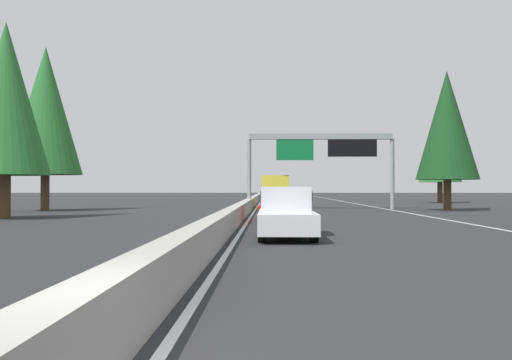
# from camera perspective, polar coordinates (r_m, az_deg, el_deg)

# --- Properties ---
(ground_plane) EXTENTS (320.00, 320.00, 0.00)m
(ground_plane) POSITION_cam_1_polar(r_m,az_deg,el_deg) (65.20, 0.09, -2.43)
(ground_plane) COLOR #262628
(median_barrier) EXTENTS (180.00, 0.56, 0.90)m
(median_barrier) POSITION_cam_1_polar(r_m,az_deg,el_deg) (85.19, 0.18, -1.75)
(median_barrier) COLOR #9E9B93
(median_barrier) RESTS_ON ground
(shoulder_stripe_right) EXTENTS (160.00, 0.16, 0.01)m
(shoulder_stripe_right) POSITION_cam_1_polar(r_m,az_deg,el_deg) (75.86, 9.00, -2.19)
(shoulder_stripe_right) COLOR silver
(shoulder_stripe_right) RESTS_ON ground
(shoulder_stripe_median) EXTENTS (160.00, 0.16, 0.01)m
(shoulder_stripe_median) POSITION_cam_1_polar(r_m,az_deg,el_deg) (75.19, 0.45, -2.21)
(shoulder_stripe_median) COLOR silver
(shoulder_stripe_median) RESTS_ON ground
(sign_gantry_overhead) EXTENTS (0.50, 12.68, 6.52)m
(sign_gantry_overhead) POSITION_cam_1_polar(r_m,az_deg,el_deg) (48.86, 6.77, 3.14)
(sign_gantry_overhead) COLOR gray
(sign_gantry_overhead) RESTS_ON ground
(pickup_mid_center) EXTENTS (5.60, 2.00, 1.86)m
(pickup_mid_center) POSITION_cam_1_polar(r_m,az_deg,el_deg) (20.98, 3.05, -3.27)
(pickup_mid_center) COLOR silver
(pickup_mid_center) RESTS_ON ground
(sedan_near_right) EXTENTS (4.40, 1.80, 1.47)m
(sedan_near_right) POSITION_cam_1_polar(r_m,az_deg,el_deg) (30.74, 1.99, -2.93)
(sedan_near_right) COLOR red
(sedan_near_right) RESTS_ON ground
(box_truck_mid_right) EXTENTS (8.50, 2.40, 2.95)m
(box_truck_mid_right) POSITION_cam_1_polar(r_m,az_deg,el_deg) (53.17, 1.94, -1.05)
(box_truck_mid_right) COLOR gold
(box_truck_mid_right) RESTS_ON ground
(sedan_far_right) EXTENTS (4.40, 1.80, 1.47)m
(sedan_far_right) POSITION_cam_1_polar(r_m,az_deg,el_deg) (119.38, 1.59, -1.38)
(sedan_far_right) COLOR red
(sedan_far_right) RESTS_ON ground
(bus_near_center) EXTENTS (11.50, 2.55, 3.10)m
(bus_near_center) POSITION_cam_1_polar(r_m,az_deg,el_deg) (130.69, 1.53, -0.88)
(bus_near_center) COLOR white
(bus_near_center) RESTS_ON ground
(sedan_distant_a) EXTENTS (4.40, 1.80, 1.47)m
(sedan_distant_a) POSITION_cam_1_polar(r_m,az_deg,el_deg) (80.73, 1.52, -1.64)
(sedan_distant_a) COLOR black
(sedan_distant_a) RESTS_ON ground
(minivan_far_left) EXTENTS (5.00, 1.95, 1.69)m
(minivan_far_left) POSITION_cam_1_polar(r_m,az_deg,el_deg) (97.71, 1.50, -1.34)
(minivan_far_left) COLOR slate
(minivan_far_left) RESTS_ON ground
(conifer_right_near) EXTENTS (5.03, 5.03, 11.43)m
(conifer_right_near) POSITION_cam_1_polar(r_m,az_deg,el_deg) (48.59, 18.79, 5.28)
(conifer_right_near) COLOR #4C3823
(conifer_right_near) RESTS_ON ground
(conifer_right_mid) EXTENTS (5.16, 5.16, 11.72)m
(conifer_right_mid) POSITION_cam_1_polar(r_m,az_deg,el_deg) (73.39, 18.13, 3.35)
(conifer_right_mid) COLOR #4C3823
(conifer_right_mid) RESTS_ON ground
(conifer_left_foreground) EXTENTS (5.18, 5.18, 11.76)m
(conifer_left_foreground) POSITION_cam_1_polar(r_m,az_deg,el_deg) (36.91, -24.04, 7.56)
(conifer_left_foreground) COLOR #4C3823
(conifer_left_foreground) RESTS_ON ground
(conifer_left_near) EXTENTS (5.82, 5.82, 13.22)m
(conifer_left_near) POSITION_cam_1_polar(r_m,az_deg,el_deg) (48.48, -20.56, 6.60)
(conifer_left_near) COLOR #4C3823
(conifer_left_near) RESTS_ON ground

